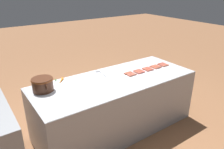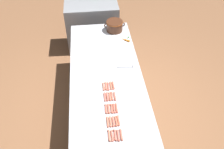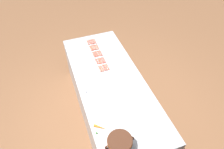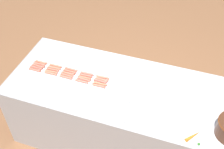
{
  "view_description": "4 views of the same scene",
  "coord_description": "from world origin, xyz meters",
  "views": [
    {
      "loc": [
        -2.33,
        1.69,
        2.12
      ],
      "look_at": [
        0.01,
        0.06,
        0.92
      ],
      "focal_mm": 34.95,
      "sensor_mm": 36.0,
      "label": 1
    },
    {
      "loc": [
        -0.18,
        -2.33,
        3.02
      ],
      "look_at": [
        0.08,
        -0.09,
        0.86
      ],
      "focal_mm": 38.02,
      "sensor_mm": 36.0,
      "label": 2
    },
    {
      "loc": [
        0.64,
        1.86,
        2.99
      ],
      "look_at": [
        -0.06,
        -0.08,
        0.87
      ],
      "focal_mm": 31.89,
      "sensor_mm": 36.0,
      "label": 3
    },
    {
      "loc": [
        1.88,
        0.48,
        2.88
      ],
      "look_at": [
        -0.13,
        -0.21,
        0.84
      ],
      "focal_mm": 45.65,
      "sensor_mm": 36.0,
      "label": 4
    }
  ],
  "objects": [
    {
      "name": "ground_plane",
      "position": [
        0.0,
        0.0,
        0.0
      ],
      "size": [
        20.0,
        20.0,
        0.0
      ],
      "primitive_type": "plane",
      "color": "brown"
    },
    {
      "name": "griddle_counter",
      "position": [
        0.0,
        0.0,
        0.42
      ],
      "size": [
        0.96,
        2.42,
        0.84
      ],
      "color": "#9EA0A5",
      "rests_on": "ground_plane"
    },
    {
      "name": "hot_dog_0",
      "position": [
        -0.06,
        -0.99,
        0.85
      ],
      "size": [
        0.03,
        0.14,
        0.02
      ],
      "color": "#CF6F54",
      "rests_on": "griddle_counter"
    },
    {
      "name": "hot_dog_1",
      "position": [
        -0.06,
        -0.82,
        0.85
      ],
      "size": [
        0.03,
        0.14,
        0.02
      ],
      "color": "#D2694E",
      "rests_on": "griddle_counter"
    },
    {
      "name": "hot_dog_2",
      "position": [
        -0.06,
        -0.64,
        0.85
      ],
      "size": [
        0.03,
        0.14,
        0.02
      ],
      "color": "#D2644F",
      "rests_on": "griddle_counter"
    },
    {
      "name": "hot_dog_3",
      "position": [
        -0.05,
        -0.45,
        0.85
      ],
      "size": [
        0.03,
        0.14,
        0.02
      ],
      "color": "#D56555",
      "rests_on": "griddle_counter"
    },
    {
      "name": "hot_dog_4",
      "position": [
        -0.05,
        -0.28,
        0.85
      ],
      "size": [
        0.03,
        0.14,
        0.02
      ],
      "color": "#CC6E55",
      "rests_on": "griddle_counter"
    },
    {
      "name": "hot_dog_5",
      "position": [
        -0.03,
        -1.0,
        0.85
      ],
      "size": [
        0.03,
        0.14,
        0.02
      ],
      "color": "#D76954",
      "rests_on": "griddle_counter"
    },
    {
      "name": "hot_dog_6",
      "position": [
        -0.02,
        -0.82,
        0.85
      ],
      "size": [
        0.03,
        0.14,
        0.02
      ],
      "color": "#D17255",
      "rests_on": "griddle_counter"
    },
    {
      "name": "hot_dog_7",
      "position": [
        -0.03,
        -0.64,
        0.85
      ],
      "size": [
        0.03,
        0.14,
        0.02
      ],
      "color": "#CC664F",
      "rests_on": "griddle_counter"
    },
    {
      "name": "hot_dog_8",
      "position": [
        -0.02,
        -0.45,
        0.85
      ],
      "size": [
        0.03,
        0.14,
        0.02
      ],
      "color": "#CC6351",
      "rests_on": "griddle_counter"
    },
    {
      "name": "hot_dog_9",
      "position": [
        -0.02,
        -0.28,
        0.85
      ],
      "size": [
        0.03,
        0.14,
        0.02
      ],
      "color": "#D06C54",
      "rests_on": "griddle_counter"
    },
    {
      "name": "hot_dog_10",
      "position": [
        0.01,
        -0.99,
        0.85
      ],
      "size": [
        0.03,
        0.14,
        0.02
      ],
      "color": "#CC6653",
      "rests_on": "griddle_counter"
    },
    {
      "name": "hot_dog_11",
      "position": [
        0.01,
        -0.82,
        0.85
      ],
      "size": [
        0.03,
        0.14,
        0.02
      ],
      "color": "#CC644E",
      "rests_on": "griddle_counter"
    },
    {
      "name": "hot_dog_12",
      "position": [
        0.01,
        -0.64,
        0.85
      ],
      "size": [
        0.03,
        0.14,
        0.02
      ],
      "color": "#D6674F",
      "rests_on": "griddle_counter"
    },
    {
      "name": "hot_dog_13",
      "position": [
        0.01,
        -0.45,
        0.85
      ],
      "size": [
        0.02,
        0.14,
        0.02
      ],
      "color": "#D16B50",
      "rests_on": "griddle_counter"
    },
    {
      "name": "hot_dog_14",
      "position": [
        0.01,
        -0.28,
        0.85
      ],
      "size": [
        0.03,
        0.14,
        0.02
      ],
      "color": "#CA6355",
      "rests_on": "griddle_counter"
    },
    {
      "name": "hot_dog_15",
      "position": [
        0.04,
        -1.0,
        0.85
      ],
      "size": [
        0.02,
        0.14,
        0.02
      ],
      "color": "#CB6552",
      "rests_on": "griddle_counter"
    },
    {
      "name": "hot_dog_16",
      "position": [
        0.04,
        -0.82,
        0.85
      ],
      "size": [
        0.03,
        0.14,
        0.02
      ],
      "color": "#D16A4E",
      "rests_on": "griddle_counter"
    },
    {
      "name": "hot_dog_17",
      "position": [
        0.04,
        -0.64,
        0.85
      ],
      "size": [
        0.03,
        0.14,
        0.02
      ],
      "color": "#D26853",
      "rests_on": "griddle_counter"
    },
    {
      "name": "hot_dog_18",
      "position": [
        0.04,
        -0.45,
        0.85
      ],
      "size": [
        0.03,
        0.14,
        0.02
      ],
      "color": "#CA6A55",
      "rests_on": "griddle_counter"
    },
    {
      "name": "hot_dog_19",
      "position": [
        0.04,
        -0.27,
        0.85
      ],
      "size": [
        0.03,
        0.14,
        0.02
      ],
      "color": "#CC7151",
      "rests_on": "griddle_counter"
    },
    {
      "name": "hot_dog_20",
      "position": [
        0.07,
        -0.99,
        0.85
      ],
      "size": [
        0.03,
        0.14,
        0.02
      ],
      "color": "#C9654F",
      "rests_on": "griddle_counter"
    },
    {
      "name": "hot_dog_21",
      "position": [
        0.07,
        -0.81,
        0.85
      ],
      "size": [
        0.03,
        0.14,
        0.02
      ],
      "color": "#D1684F",
      "rests_on": "griddle_counter"
    },
    {
      "name": "hot_dog_22",
      "position": [
        0.07,
        -0.64,
        0.85
      ],
      "size": [
        0.02,
        0.14,
        0.02
      ],
      "color": "#D56853",
      "rests_on": "griddle_counter"
    },
    {
      "name": "hot_dog_23",
      "position": [
        0.07,
        -0.46,
        0.85
      ],
      "size": [
        0.02,
        0.14,
        0.02
      ],
      "color": "#C96653",
      "rests_on": "griddle_counter"
    },
    {
      "name": "hot_dog_24",
      "position": [
        0.07,
        -0.28,
        0.85
      ],
      "size": [
        0.03,
        0.14,
        0.02
      ],
      "color": "#D6634D",
      "rests_on": "griddle_counter"
    },
    {
      "name": "bean_pot",
      "position": [
        0.24,
        0.98,
        0.94
      ],
      "size": [
        0.34,
        0.28,
        0.17
      ],
      "color": "#472616",
      "rests_on": "griddle_counter"
    },
    {
      "name": "serving_spoon",
      "position": [
        0.35,
        0.07,
        0.85
      ],
      "size": [
        0.27,
        0.08,
        0.02
      ],
      "color": "#B7B7BC",
      "rests_on": "griddle_counter"
    },
    {
      "name": "carrot",
      "position": [
        0.37,
        0.69,
        0.86
      ],
      "size": [
        0.15,
        0.13,
        0.03
      ],
      "color": "orange",
      "rests_on": "griddle_counter"
    }
  ]
}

